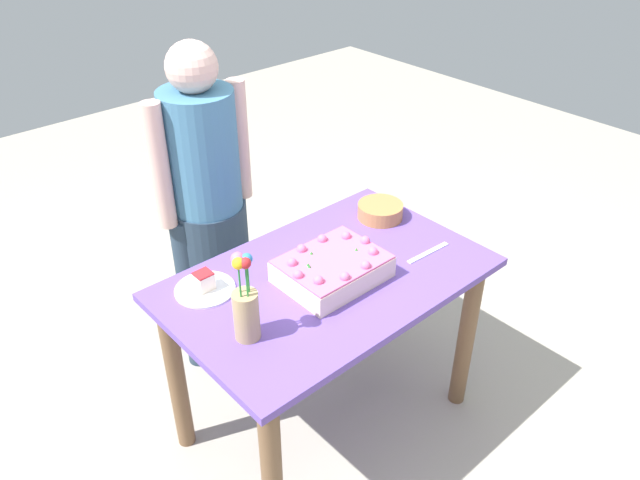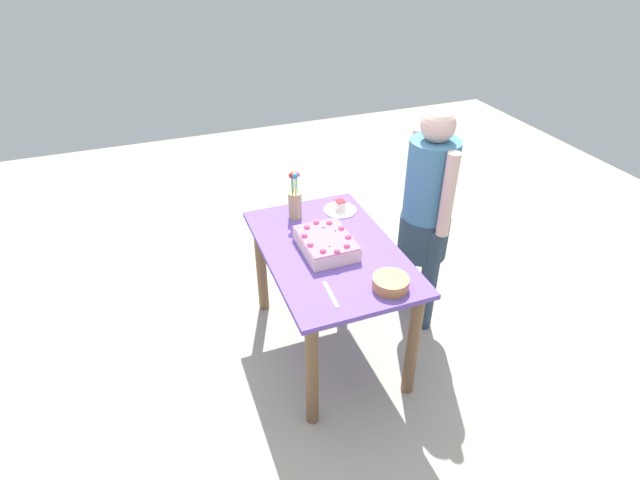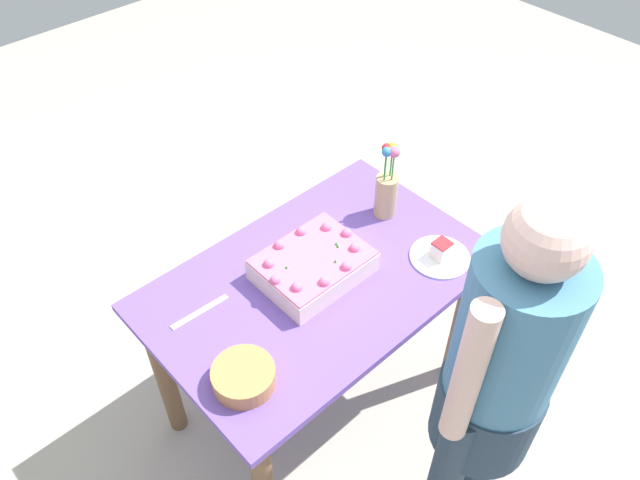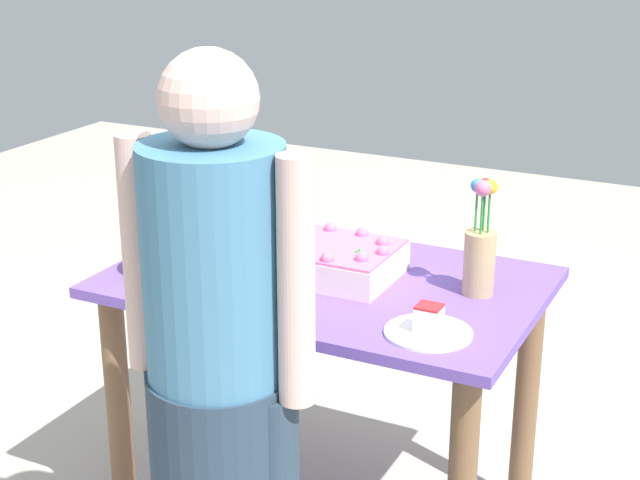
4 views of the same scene
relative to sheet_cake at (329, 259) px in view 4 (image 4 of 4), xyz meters
name	(u,v)px [view 4 (image 4 of 4)]	position (x,y,z in m)	size (l,w,h in m)	color
dining_table	(326,327)	(0.00, 0.02, -0.20)	(1.17, 0.75, 0.77)	#6648A6
sheet_cake	(329,259)	(0.00, 0.00, 0.00)	(0.37, 0.28, 0.11)	#F7D8C5
serving_plate_with_slice	(428,327)	(-0.39, 0.25, -0.03)	(0.21, 0.21, 0.08)	white
cake_knife	(234,240)	(0.38, -0.12, -0.04)	(0.21, 0.02, 0.00)	silver
flower_vase	(480,251)	(-0.41, -0.05, 0.07)	(0.08, 0.08, 0.32)	tan
fruit_bowl	(159,260)	(0.44, 0.18, -0.02)	(0.19, 0.19, 0.06)	#BC7A44
person_standing	(218,350)	(-0.08, 0.70, 0.04)	(0.45, 0.31, 1.49)	#27394B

